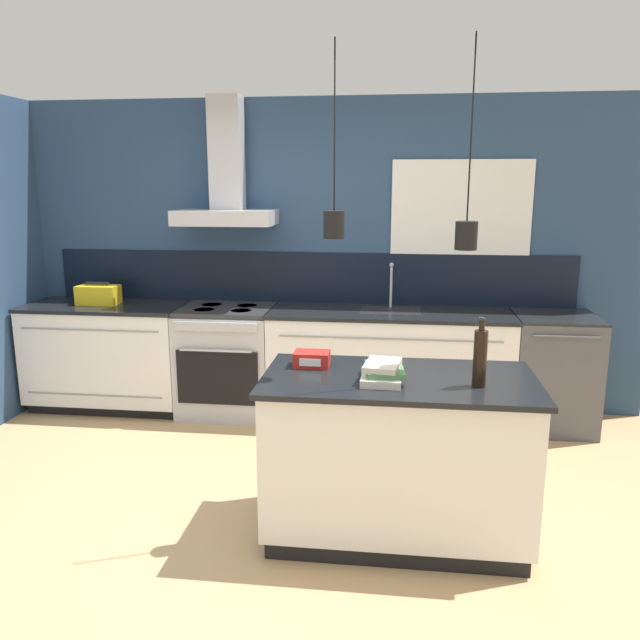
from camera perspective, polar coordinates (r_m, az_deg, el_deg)
The scene contains 11 objects.
ground_plane at distance 3.82m, azimuth -5.35°, elevation -17.68°, with size 16.00×16.00×0.00m, color tan.
wall_back at distance 5.31m, azimuth -1.36°, elevation 6.37°, with size 5.60×2.18×2.60m.
counter_run_left at distance 5.68m, azimuth -18.71°, elevation -3.08°, with size 1.34×0.64×0.91m.
counter_run_sink at distance 5.13m, azimuth 6.32°, elevation -4.11°, with size 1.95×0.64×1.28m.
oven_range at distance 5.31m, azimuth -8.45°, elevation -3.67°, with size 0.77×0.66×0.91m.
dishwasher at distance 5.28m, azimuth 20.43°, elevation -4.44°, with size 0.63×0.65×0.91m.
kitchen_island at distance 3.50m, azimuth 7.03°, elevation -12.22°, with size 1.45×0.76×0.91m.
bottle_on_island at distance 3.22m, azimuth 14.42°, elevation -3.32°, with size 0.07×0.07×0.36m.
book_stack at distance 3.26m, azimuth 5.75°, elevation -4.74°, with size 0.23×0.32×0.10m.
red_supply_box at distance 3.49m, azimuth -0.76°, elevation -3.58°, with size 0.20×0.15×0.08m.
yellow_toolbox at distance 5.59m, azimuth -19.61°, elevation 2.18°, with size 0.34×0.18×0.19m.
Camera 1 is at (0.74, -3.23, 1.91)m, focal length 35.00 mm.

